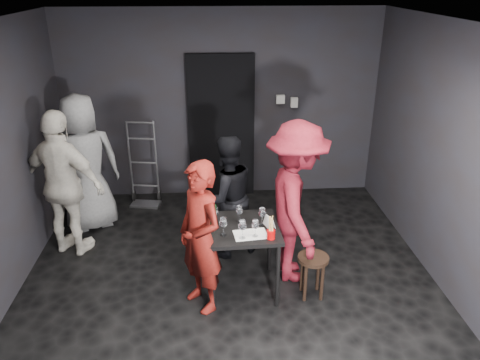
{
  "coord_description": "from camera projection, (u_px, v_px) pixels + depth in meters",
  "views": [
    {
      "loc": [
        -0.18,
        -4.05,
        3.1
      ],
      "look_at": [
        0.12,
        0.25,
        1.18
      ],
      "focal_mm": 35.0,
      "sensor_mm": 36.0,
      "label": 1
    }
  ],
  "objects": [
    {
      "name": "wall_right",
      "position": [
        459.0,
        169.0,
        4.56
      ],
      "size": [
        0.04,
        5.0,
        2.7
      ],
      "primitive_type": "cube",
      "color": "black",
      "rests_on": "ground"
    },
    {
      "name": "wine_glass_d",
      "position": [
        242.0,
        229.0,
        4.47
      ],
      "size": [
        0.09,
        0.09,
        0.22
      ],
      "primitive_type": null,
      "rotation": [
        0.0,
        0.0,
        0.09
      ],
      "color": "white",
      "rests_on": "tasting_table"
    },
    {
      "name": "wine_bottle",
      "position": [
        213.0,
        214.0,
        4.71
      ],
      "size": [
        0.07,
        0.07,
        0.31
      ],
      "rotation": [
        0.0,
        0.0,
        0.13
      ],
      "color": "black",
      "rests_on": "tasting_table"
    },
    {
      "name": "stool",
      "position": [
        313.0,
        265.0,
        4.77
      ],
      "size": [
        0.32,
        0.32,
        0.47
      ],
      "rotation": [
        0.0,
        0.0,
        -0.06
      ],
      "color": "black",
      "rests_on": "floor"
    },
    {
      "name": "wall_back",
      "position": [
        221.0,
        106.0,
        6.7
      ],
      "size": [
        4.5,
        0.04,
        2.7
      ],
      "primitive_type": "cube",
      "color": "black",
      "rests_on": "ground"
    },
    {
      "name": "bystander_cream",
      "position": [
        63.0,
        173.0,
        5.29
      ],
      "size": [
        1.33,
        0.99,
        2.05
      ],
      "primitive_type": "imported",
      "rotation": [
        0.0,
        0.0,
        2.75
      ],
      "color": "white",
      "rests_on": "floor"
    },
    {
      "name": "man_maroon",
      "position": [
        297.0,
        189.0,
        4.84
      ],
      "size": [
        0.67,
        1.38,
        2.1
      ],
      "primitive_type": "imported",
      "rotation": [
        0.0,
        0.0,
        1.6
      ],
      "color": "maroon",
      "rests_on": "floor"
    },
    {
      "name": "floor",
      "position": [
        231.0,
        292.0,
        4.96
      ],
      "size": [
        4.5,
        5.0,
        0.02
      ],
      "primitive_type": "cube",
      "color": "black",
      "rests_on": "ground"
    },
    {
      "name": "ceiling",
      "position": [
        228.0,
        26.0,
        3.87
      ],
      "size": [
        4.5,
        5.0,
        0.02
      ],
      "primitive_type": "cube",
      "color": "silver",
      "rests_on": "ground"
    },
    {
      "name": "reserved_card",
      "position": [
        268.0,
        222.0,
        4.71
      ],
      "size": [
        0.13,
        0.16,
        0.11
      ],
      "primitive_type": null,
      "rotation": [
        0.0,
        0.0,
        0.35
      ],
      "color": "white",
      "rests_on": "tasting_table"
    },
    {
      "name": "wine_glass_c",
      "position": [
        239.0,
        213.0,
        4.78
      ],
      "size": [
        0.1,
        0.1,
        0.2
      ],
      "primitive_type": null,
      "rotation": [
        0.0,
        0.0,
        -0.39
      ],
      "color": "white",
      "rests_on": "tasting_table"
    },
    {
      "name": "wine_glass_f",
      "position": [
        262.0,
        216.0,
        4.72
      ],
      "size": [
        0.09,
        0.09,
        0.21
      ],
      "primitive_type": null,
      "rotation": [
        0.0,
        0.0,
        -0.21
      ],
      "color": "white",
      "rests_on": "tasting_table"
    },
    {
      "name": "breadstick_cup",
      "position": [
        271.0,
        228.0,
        4.47
      ],
      "size": [
        0.08,
        0.08,
        0.25
      ],
      "rotation": [
        0.0,
        0.0,
        0.15
      ],
      "color": "#B20304",
      "rests_on": "tasting_table"
    },
    {
      "name": "tasting_mat",
      "position": [
        250.0,
        234.0,
        4.58
      ],
      "size": [
        0.35,
        0.25,
        0.0
      ],
      "primitive_type": "cube",
      "rotation": [
        0.0,
        0.0,
        0.11
      ],
      "color": "white",
      "rests_on": "tasting_table"
    },
    {
      "name": "wine_glass_e",
      "position": [
        255.0,
        227.0,
        4.51
      ],
      "size": [
        0.09,
        0.09,
        0.2
      ],
      "primitive_type": null,
      "rotation": [
        0.0,
        0.0,
        -0.27
      ],
      "color": "white",
      "rests_on": "tasting_table"
    },
    {
      "name": "doorway",
      "position": [
        221.0,
        128.0,
        6.76
      ],
      "size": [
        0.95,
        0.1,
        2.1
      ],
      "primitive_type": "cube",
      "color": "black",
      "rests_on": "ground"
    },
    {
      "name": "bystander_grey",
      "position": [
        83.0,
        151.0,
        5.83
      ],
      "size": [
        1.18,
        0.94,
        2.13
      ],
      "primitive_type": "imported",
      "rotation": [
        0.0,
        0.0,
        3.56
      ],
      "color": "slate",
      "rests_on": "floor"
    },
    {
      "name": "wallbox_lower",
      "position": [
        294.0,
        102.0,
        6.7
      ],
      "size": [
        0.1,
        0.06,
        0.14
      ],
      "primitive_type": "cube",
      "color": "#B7B7B2",
      "rests_on": "wall_back"
    },
    {
      "name": "server_red",
      "position": [
        200.0,
        235.0,
        4.46
      ],
      "size": [
        0.65,
        0.7,
        1.61
      ],
      "primitive_type": "imported",
      "rotation": [
        0.0,
        0.0,
        -0.97
      ],
      "color": "maroon",
      "rests_on": "floor"
    },
    {
      "name": "tasting_table",
      "position": [
        243.0,
        235.0,
        4.77
      ],
      "size": [
        0.72,
        0.72,
        0.75
      ],
      "rotation": [
        0.0,
        0.0,
        0.04
      ],
      "color": "black",
      "rests_on": "floor"
    },
    {
      "name": "wine_glass_a",
      "position": [
        223.0,
        226.0,
        4.53
      ],
      "size": [
        0.08,
        0.08,
        0.21
      ],
      "primitive_type": null,
      "rotation": [
        0.0,
        0.0,
        0.06
      ],
      "color": "white",
      "rests_on": "tasting_table"
    },
    {
      "name": "hand_truck",
      "position": [
        145.0,
        189.0,
        6.8
      ],
      "size": [
        0.41,
        0.35,
        1.23
      ],
      "rotation": [
        0.0,
        0.0,
        -0.16
      ],
      "color": "#B2B2B7",
      "rests_on": "floor"
    },
    {
      "name": "woman_black",
      "position": [
        226.0,
        198.0,
        5.39
      ],
      "size": [
        0.8,
        0.62,
        1.45
      ],
      "primitive_type": "imported",
      "rotation": [
        0.0,
        0.0,
        3.52
      ],
      "color": "black",
      "rests_on": "floor"
    },
    {
      "name": "wallbox_upper",
      "position": [
        280.0,
        99.0,
        6.66
      ],
      "size": [
        0.12,
        0.06,
        0.12
      ],
      "primitive_type": "cube",
      "color": "#B7B7B2",
      "rests_on": "wall_back"
    },
    {
      "name": "wine_glass_b",
      "position": [
        215.0,
        215.0,
        4.77
      ],
      "size": [
        0.07,
        0.07,
        0.18
      ],
      "primitive_type": null,
      "rotation": [
        0.0,
        0.0,
        0.02
      ],
      "color": "white",
      "rests_on": "tasting_table"
    }
  ]
}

